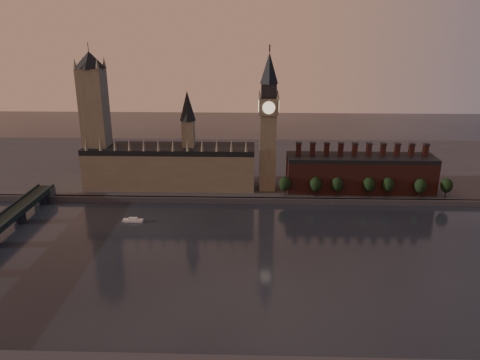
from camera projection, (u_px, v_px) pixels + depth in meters
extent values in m
plane|color=black|center=(253.00, 263.00, 257.31)|extent=(900.00, 900.00, 0.00)
cube|color=#414146|center=(254.00, 201.00, 341.86)|extent=(900.00, 4.00, 4.00)
cube|color=#414146|center=(254.00, 165.00, 427.06)|extent=(900.00, 180.00, 4.00)
cube|color=gray|center=(170.00, 169.00, 362.30)|extent=(130.00, 30.00, 28.00)
cube|color=black|center=(169.00, 149.00, 357.16)|extent=(130.00, 30.00, 4.00)
cube|color=gray|center=(188.00, 136.00, 353.51)|extent=(9.00, 9.00, 24.00)
cone|color=black|center=(187.00, 106.00, 346.13)|extent=(12.00, 12.00, 22.00)
cone|color=gray|center=(86.00, 144.00, 343.40)|extent=(2.60, 2.60, 10.00)
cone|color=gray|center=(100.00, 144.00, 343.08)|extent=(2.60, 2.60, 10.00)
cone|color=gray|center=(115.00, 144.00, 342.77)|extent=(2.60, 2.60, 10.00)
cone|color=gray|center=(129.00, 144.00, 342.45)|extent=(2.60, 2.60, 10.00)
cone|color=gray|center=(144.00, 144.00, 342.14)|extent=(2.60, 2.60, 10.00)
cone|color=gray|center=(158.00, 144.00, 341.82)|extent=(2.60, 2.60, 10.00)
cone|color=gray|center=(173.00, 144.00, 341.51)|extent=(2.60, 2.60, 10.00)
cone|color=gray|center=(187.00, 145.00, 341.19)|extent=(2.60, 2.60, 10.00)
cone|color=gray|center=(202.00, 145.00, 340.88)|extent=(2.60, 2.60, 10.00)
cone|color=gray|center=(217.00, 145.00, 340.56)|extent=(2.60, 2.60, 10.00)
cone|color=gray|center=(231.00, 145.00, 340.25)|extent=(2.60, 2.60, 10.00)
cone|color=gray|center=(246.00, 145.00, 339.93)|extent=(2.60, 2.60, 10.00)
cube|color=gray|center=(96.00, 129.00, 353.96)|extent=(18.00, 18.00, 90.00)
cone|color=black|center=(89.00, 60.00, 337.59)|extent=(24.00, 24.00, 12.00)
cylinder|color=#232326|center=(88.00, 51.00, 335.66)|extent=(0.50, 0.50, 12.00)
cone|color=gray|center=(75.00, 64.00, 330.89)|extent=(3.00, 3.00, 8.00)
cone|color=gray|center=(97.00, 64.00, 330.42)|extent=(3.00, 3.00, 8.00)
cone|color=gray|center=(83.00, 62.00, 346.04)|extent=(3.00, 3.00, 8.00)
cone|color=gray|center=(104.00, 62.00, 345.57)|extent=(3.00, 3.00, 8.00)
cube|color=gray|center=(268.00, 153.00, 350.55)|extent=(12.00, 12.00, 58.00)
cube|color=gray|center=(269.00, 106.00, 339.31)|extent=(14.00, 14.00, 12.00)
cube|color=#232326|center=(269.00, 91.00, 335.78)|extent=(11.00, 11.00, 10.00)
cone|color=black|center=(269.00, 68.00, 330.65)|extent=(13.00, 13.00, 22.00)
cylinder|color=#232326|center=(270.00, 48.00, 326.31)|extent=(1.00, 1.00, 5.00)
cylinder|color=beige|center=(269.00, 108.00, 332.50)|extent=(9.00, 0.50, 9.00)
cylinder|color=beige|center=(268.00, 104.00, 346.13)|extent=(9.00, 0.50, 9.00)
cylinder|color=beige|center=(259.00, 106.00, 339.53)|extent=(0.50, 9.00, 9.00)
cylinder|color=beige|center=(278.00, 106.00, 339.10)|extent=(0.50, 9.00, 9.00)
cone|color=gray|center=(260.00, 95.00, 330.46)|extent=(2.00, 2.00, 6.00)
cone|color=gray|center=(278.00, 95.00, 330.08)|extent=(2.00, 2.00, 6.00)
cone|color=gray|center=(260.00, 92.00, 342.77)|extent=(2.00, 2.00, 6.00)
cone|color=gray|center=(277.00, 92.00, 342.39)|extent=(2.00, 2.00, 6.00)
cube|color=#562721|center=(360.00, 175.00, 353.95)|extent=(110.00, 25.00, 24.00)
cube|color=black|center=(361.00, 158.00, 349.62)|extent=(110.00, 25.00, 3.00)
cube|color=#562721|center=(298.00, 150.00, 349.07)|extent=(3.50, 3.50, 9.00)
cube|color=#232326|center=(299.00, 143.00, 347.47)|extent=(4.20, 4.20, 1.00)
cube|color=#562721|center=(313.00, 150.00, 348.77)|extent=(3.50, 3.50, 9.00)
cube|color=#232326|center=(313.00, 143.00, 347.16)|extent=(4.20, 4.20, 1.00)
cube|color=#562721|center=(327.00, 150.00, 348.46)|extent=(3.50, 3.50, 9.00)
cube|color=#232326|center=(327.00, 143.00, 346.85)|extent=(4.20, 4.20, 1.00)
cube|color=#562721|center=(341.00, 150.00, 348.15)|extent=(3.50, 3.50, 9.00)
cube|color=#232326|center=(341.00, 143.00, 346.55)|extent=(4.20, 4.20, 1.00)
cube|color=#562721|center=(355.00, 150.00, 347.85)|extent=(3.50, 3.50, 9.00)
cube|color=#232326|center=(355.00, 143.00, 346.24)|extent=(4.20, 4.20, 1.00)
cube|color=#562721|center=(369.00, 150.00, 347.54)|extent=(3.50, 3.50, 9.00)
cube|color=#232326|center=(369.00, 144.00, 345.93)|extent=(4.20, 4.20, 1.00)
cube|color=#562721|center=(383.00, 150.00, 347.23)|extent=(3.50, 3.50, 9.00)
cube|color=#232326|center=(384.00, 144.00, 345.63)|extent=(4.20, 4.20, 1.00)
cube|color=#562721|center=(397.00, 150.00, 346.93)|extent=(3.50, 3.50, 9.00)
cube|color=#232326|center=(398.00, 144.00, 345.32)|extent=(4.20, 4.20, 1.00)
cube|color=#562721|center=(411.00, 150.00, 346.62)|extent=(3.50, 3.50, 9.00)
cube|color=#232326|center=(412.00, 144.00, 345.01)|extent=(4.20, 4.20, 1.00)
cube|color=#562721|center=(426.00, 151.00, 346.31)|extent=(3.50, 3.50, 9.00)
cube|color=#232326|center=(426.00, 144.00, 344.71)|extent=(4.20, 4.20, 1.00)
cylinder|color=black|center=(285.00, 192.00, 344.62)|extent=(0.80, 0.80, 6.00)
ellipsoid|color=black|center=(285.00, 184.00, 342.53)|extent=(8.60, 8.60, 10.75)
cylinder|color=black|center=(315.00, 193.00, 343.36)|extent=(0.80, 0.80, 6.00)
ellipsoid|color=black|center=(316.00, 184.00, 341.27)|extent=(8.60, 8.60, 10.75)
cylinder|color=black|center=(337.00, 193.00, 343.06)|extent=(0.80, 0.80, 6.00)
ellipsoid|color=black|center=(337.00, 184.00, 340.98)|extent=(8.60, 8.60, 10.75)
cylinder|color=black|center=(368.00, 193.00, 342.84)|extent=(0.80, 0.80, 6.00)
ellipsoid|color=black|center=(369.00, 184.00, 340.76)|extent=(8.60, 8.60, 10.75)
cylinder|color=black|center=(387.00, 193.00, 342.34)|extent=(0.80, 0.80, 6.00)
ellipsoid|color=black|center=(388.00, 185.00, 340.26)|extent=(8.60, 8.60, 10.75)
cylinder|color=black|center=(419.00, 194.00, 340.13)|extent=(0.80, 0.80, 6.00)
ellipsoid|color=black|center=(420.00, 186.00, 338.05)|extent=(8.60, 8.60, 10.75)
cylinder|color=black|center=(445.00, 194.00, 340.68)|extent=(0.80, 0.80, 6.00)
ellipsoid|color=black|center=(447.00, 186.00, 338.59)|extent=(8.60, 8.60, 10.75)
cube|color=#414146|center=(44.00, 192.00, 344.81)|extent=(14.00, 8.00, 6.00)
cylinder|color=#232326|center=(19.00, 217.00, 308.89)|extent=(8.00, 8.00, 7.75)
cylinder|color=#232326|center=(42.00, 198.00, 341.08)|extent=(8.00, 8.00, 7.75)
cube|color=silver|center=(133.00, 220.00, 310.80)|extent=(13.46, 4.21, 1.53)
cube|color=silver|center=(133.00, 219.00, 310.37)|extent=(5.81, 3.03, 1.14)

